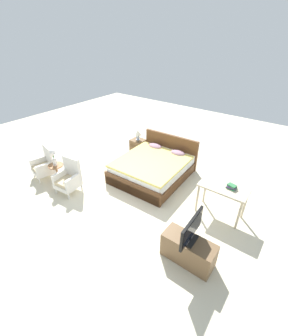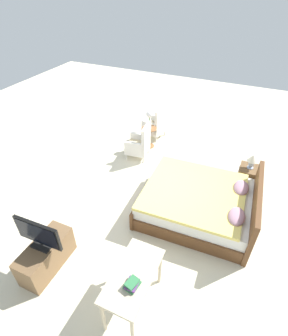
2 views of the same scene
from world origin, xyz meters
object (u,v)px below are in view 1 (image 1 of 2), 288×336
bed (154,167)px  flower_vase (53,156)px  armchair_by_window_left (45,165)px  book_stack (232,187)px  vanity_desk (223,191)px  table_lamp (138,134)px  side_table (57,172)px  tv_stand (188,250)px  armchair_by_window_right (69,179)px  nightstand (138,147)px  tv_flatscreen (192,229)px

bed → flower_vase: size_ratio=4.52×
armchair_by_window_left → book_stack: (4.74, 1.58, 0.44)m
vanity_desk → table_lamp: bearing=160.9°
flower_vase → table_lamp: bearing=74.5°
bed → side_table: (-1.92, -1.88, 0.06)m
vanity_desk → bed: bearing=169.6°
side_table → table_lamp: size_ratio=1.72×
armchair_by_window_left → vanity_desk: size_ratio=0.88×
table_lamp → tv_stand: table_lamp is taller
bed → vanity_desk: 2.19m
flower_vase → table_lamp: size_ratio=1.45×
flower_vase → vanity_desk: size_ratio=0.46×
bed → tv_stand: size_ratio=2.25×
table_lamp → tv_stand: size_ratio=0.34×
bed → armchair_by_window_left: bed is taller
armchair_by_window_left → tv_stand: bearing=-0.3°
bed → side_table: size_ratio=3.80×
table_lamp → book_stack: 3.62m
vanity_desk → book_stack: size_ratio=4.78×
armchair_by_window_left → flower_vase: 0.74m
armchair_by_window_right → bed: bearing=54.6°
flower_vase → table_lamp: (0.73, 2.64, -0.08)m
armchair_by_window_left → nightstand: (1.29, 2.67, -0.09)m
side_table → table_lamp: bearing=74.5°
flower_vase → side_table: bearing=0.0°
tv_stand → tv_flatscreen: tv_flatscreen is taller
bed → armchair_by_window_right: 2.34m
nightstand → tv_stand: 4.28m
armchair_by_window_left → vanity_desk: (4.60, 1.52, 0.28)m
bed → vanity_desk: bed is taller
flower_vase → nightstand: (0.73, 2.64, -0.58)m
nightstand → book_stack: bearing=-17.5°
tv_stand → tv_flatscreen: 0.54m
tv_flatscreen → vanity_desk: size_ratio=0.74×
bed → tv_stand: bed is taller
flower_vase → armchair_by_window_left: bearing=-177.2°
flower_vase → nightstand: size_ratio=0.85×
side_table → vanity_desk: vanity_desk is taller
flower_vase → book_stack: (4.19, 1.55, -0.05)m
tv_stand → vanity_desk: bearing=90.5°
tv_stand → armchair_by_window_right: bearing=179.6°
nightstand → vanity_desk: (3.31, -1.14, 0.37)m
armchair_by_window_left → tv_flatscreen: tv_flatscreen is taller
side_table → tv_stand: side_table is taller
side_table → tv_flatscreen: bearing=-0.7°
vanity_desk → book_stack: 0.22m
table_lamp → vanity_desk: 3.51m
armchair_by_window_right → nightstand: armchair_by_window_right is taller
tv_stand → table_lamp: bearing=141.0°
vanity_desk → armchair_by_window_right: bearing=-156.4°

